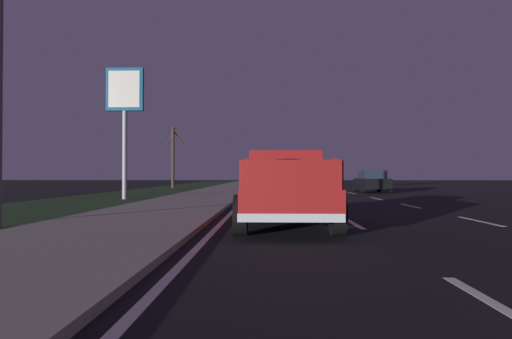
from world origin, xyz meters
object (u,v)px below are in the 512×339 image
object	(u,v)px
sedan_black	(372,181)
street_light_near	(10,11)
gas_price_sign	(125,101)
bare_tree_far	(173,156)
pickup_truck	(286,186)

from	to	relation	value
sedan_black	street_light_near	xyz separation A→B (m)	(-21.04, 13.43, 4.32)
gas_price_sign	bare_tree_far	xyz separation A→B (m)	(17.54, 1.40, -2.06)
pickup_truck	sedan_black	xyz separation A→B (m)	(20.15, -6.96, -0.20)
pickup_truck	sedan_black	size ratio (longest dim) A/B	1.23
pickup_truck	gas_price_sign	size ratio (longest dim) A/B	0.81
gas_price_sign	street_light_near	bearing A→B (deg)	-173.72
sedan_black	street_light_near	bearing A→B (deg)	147.45
bare_tree_far	sedan_black	bearing A→B (deg)	-117.54
street_light_near	bare_tree_far	distance (m)	29.65
sedan_black	bare_tree_far	world-z (taller)	bare_tree_far
bare_tree_far	pickup_truck	bearing A→B (deg)	-162.18
sedan_black	bare_tree_far	distance (m)	18.33
gas_price_sign	pickup_truck	bearing A→B (deg)	-144.77
street_light_near	gas_price_sign	bearing A→B (deg)	6.28
bare_tree_far	street_light_near	bearing A→B (deg)	-174.74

